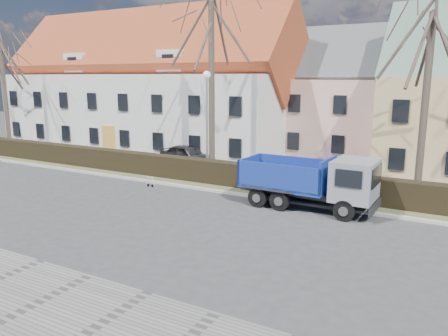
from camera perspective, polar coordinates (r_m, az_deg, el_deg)
The scene contains 13 objects.
ground at distance 19.90m, azimuth -9.06°, elevation -5.91°, with size 120.00×120.00×0.00m, color #373839.
curb_far at distance 23.52m, azimuth -2.17°, elevation -2.84°, with size 80.00×0.30×0.12m, color #ACA79F.
grass_strip at distance 24.86m, azimuth -0.27°, elevation -2.04°, with size 80.00×3.00×0.10m, color #515B33.
hedge at distance 24.55m, azimuth -0.50°, elevation -0.78°, with size 60.00×0.90×1.30m, color black.
building_white at distance 39.60m, azimuth -9.97°, elevation 9.83°, with size 26.80×10.80×9.50m, color silver, non-canonical shape.
building_pink at distance 35.78m, azimuth 16.50°, elevation 8.13°, with size 10.80×8.80×8.00m, color #DDAB9C, non-canonical shape.
tree_0 at distance 41.09m, azimuth -26.75°, elevation 9.11°, with size 7.20×7.20×9.90m, color #41352D, non-canonical shape.
tree_1 at distance 27.13m, azimuth -1.63°, elevation 12.49°, with size 9.20×9.20×12.65m, color #41352D, non-canonical shape.
tree_2 at distance 23.44m, azimuth 24.94°, elevation 9.50°, with size 8.00×8.00×11.00m, color #41352D, non-canonical shape.
dump_truck at distance 20.55m, azimuth 10.30°, elevation -1.64°, with size 6.47×2.40×2.59m, color navy, non-canonical shape.
streetlight at distance 25.70m, azimuth -2.22°, elevation 5.57°, with size 0.50×0.50×6.42m, color #9C9C9C, non-canonical shape.
cart_frame at distance 24.71m, azimuth -9.99°, elevation -1.66°, with size 0.71×0.40×0.65m, color silver, non-canonical shape.
parked_car_a at distance 30.22m, azimuth -4.79°, elevation 1.69°, with size 1.69×4.19×1.43m, color black.
Camera 1 is at (11.78, -14.86, 6.01)m, focal length 35.00 mm.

